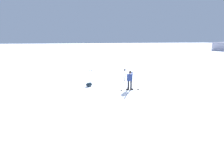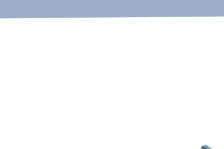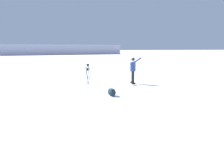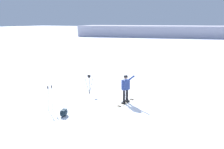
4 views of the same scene
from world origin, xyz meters
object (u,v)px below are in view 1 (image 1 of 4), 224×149
snowboard (130,90)px  ski_poles (91,74)px  gear_bag_large (89,84)px  camera_tripod (125,73)px  snowboarder (130,79)px

snowboard → ski_poles: bearing=-44.6°
gear_bag_large → ski_poles: size_ratio=0.49×
snowboard → gear_bag_large: gear_bag_large is taller
gear_bag_large → camera_tripod: camera_tripod is taller
snowboarder → ski_poles: (2.90, -2.86, -0.12)m
camera_tripod → snowboard: bearing=80.5°
snowboarder → ski_poles: size_ratio=1.25×
snowboarder → snowboard: bearing=-118.8°
snowboard → gear_bag_large: bearing=-29.4°
snowboarder → camera_tripod: size_ratio=1.34×
gear_bag_large → camera_tripod: bearing=-165.5°
snowboarder → snowboard: size_ratio=0.90×
snowboard → camera_tripod: camera_tripod is taller
snowboard → ski_poles: (2.90, -2.86, 0.83)m
gear_bag_large → snowboarder: bearing=150.5°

